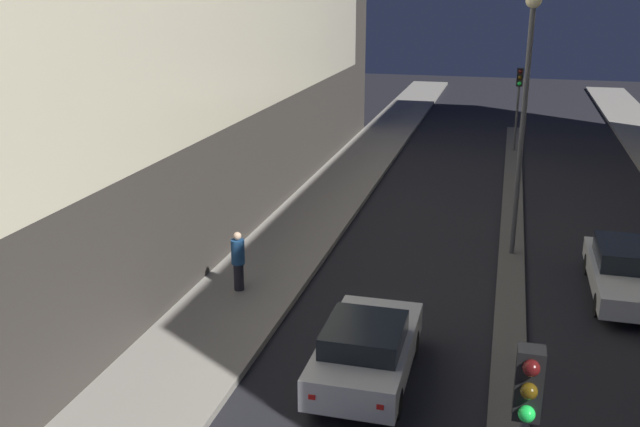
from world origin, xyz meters
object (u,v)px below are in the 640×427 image
at_px(street_lamp, 526,91).
at_px(car_right_lane, 626,271).
at_px(car_left_lane, 366,349).
at_px(traffic_light_mid, 519,90).
at_px(pedestrian_on_left_sidewalk, 238,260).

distance_m(street_lamp, car_right_lane, 5.96).
bearing_deg(car_left_lane, traffic_light_mid, 82.73).
height_order(traffic_light_mid, car_right_lane, traffic_light_mid).
distance_m(car_left_lane, pedestrian_on_left_sidewalk, 5.56).
relative_size(traffic_light_mid, street_lamp, 0.53).
bearing_deg(car_right_lane, traffic_light_mid, 99.80).
bearing_deg(traffic_light_mid, car_left_lane, -97.27).
distance_m(traffic_light_mid, street_lamp, 15.40).
relative_size(traffic_light_mid, car_left_lane, 1.01).
relative_size(street_lamp, car_right_lane, 1.68).
distance_m(traffic_light_mid, car_left_lane, 24.16).
bearing_deg(street_lamp, car_right_lane, -37.82).
bearing_deg(car_left_lane, street_lamp, 70.49).
distance_m(car_right_lane, pedestrian_on_left_sidewalk, 10.74).
xyz_separation_m(traffic_light_mid, pedestrian_on_left_sidewalk, (-7.34, -20.34, -2.14)).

